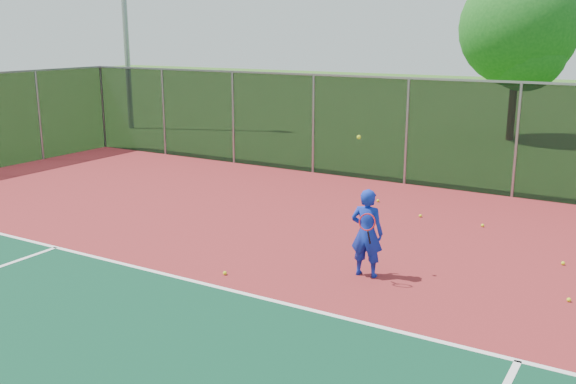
{
  "coord_description": "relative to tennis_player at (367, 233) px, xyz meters",
  "views": [
    {
      "loc": [
        3.31,
        -5.15,
        4.24
      ],
      "look_at": [
        -2.74,
        5.0,
        1.3
      ],
      "focal_mm": 40.0,
      "sensor_mm": 36.0,
      "label": 1
    }
  ],
  "objects": [
    {
      "name": "practice_ball_6",
      "position": [
        -1.83,
        4.87,
        -0.77
      ],
      "size": [
        0.07,
        0.07,
        0.07
      ],
      "primitive_type": "sphere",
      "color": "#D6E61A",
      "rests_on": "court_apron"
    },
    {
      "name": "practice_ball_2",
      "position": [
        -0.42,
        4.09,
        -0.77
      ],
      "size": [
        0.07,
        0.07,
        0.07
      ],
      "primitive_type": "sphere",
      "color": "#D6E61A",
      "rests_on": "court_apron"
    },
    {
      "name": "practice_ball_1",
      "position": [
        3.3,
        0.61,
        -0.77
      ],
      "size": [
        0.07,
        0.07,
        0.07
      ],
      "primitive_type": "sphere",
      "color": "#D6E61A",
      "rests_on": "court_apron"
    },
    {
      "name": "practice_ball_5",
      "position": [
        2.96,
        2.37,
        -0.77
      ],
      "size": [
        0.07,
        0.07,
        0.07
      ],
      "primitive_type": "sphere",
      "color": "#D6E61A",
      "rests_on": "court_apron"
    },
    {
      "name": "practice_ball_4",
      "position": [
        -2.18,
        -1.27,
        -0.77
      ],
      "size": [
        0.07,
        0.07,
        0.07
      ],
      "primitive_type": "sphere",
      "color": "#D6E61A",
      "rests_on": "court_apron"
    },
    {
      "name": "practice_ball_0",
      "position": [
        1.04,
        4.05,
        -0.77
      ],
      "size": [
        0.07,
        0.07,
        0.07
      ],
      "primitive_type": "sphere",
      "color": "#D6E61A",
      "rests_on": "court_apron"
    },
    {
      "name": "tree_back_left",
      "position": [
        -1.04,
        16.75,
        3.4
      ],
      "size": [
        4.58,
        4.58,
        6.73
      ],
      "color": "#352113",
      "rests_on": "ground"
    },
    {
      "name": "fence_back",
      "position": [
        1.01,
        7.18,
        0.74
      ],
      "size": [
        30.0,
        0.06,
        3.03
      ],
      "color": "black",
      "rests_on": "court_apron"
    },
    {
      "name": "court_apron",
      "position": [
        1.01,
        -2.82,
        -0.81
      ],
      "size": [
        30.0,
        20.0,
        0.02
      ],
      "primitive_type": "cube",
      "color": "maroon",
      "rests_on": "ground"
    },
    {
      "name": "tennis_player",
      "position": [
        0.0,
        0.0,
        0.0
      ],
      "size": [
        0.62,
        0.63,
        2.5
      ],
      "color": "#1229AB",
      "rests_on": "court_apron"
    }
  ]
}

